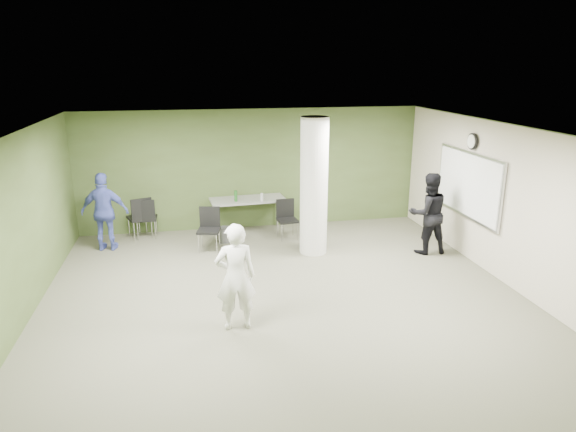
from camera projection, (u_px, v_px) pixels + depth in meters
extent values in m
plane|color=#4F4E3E|center=(284.00, 297.00, 8.67)|extent=(8.00, 8.00, 0.00)
plane|color=white|center=(283.00, 131.00, 7.87)|extent=(8.00, 8.00, 0.00)
cube|color=#3E4F25|center=(252.00, 169.00, 12.03)|extent=(8.00, 2.80, 0.02)
cube|color=#3E4F25|center=(16.00, 233.00, 7.53)|extent=(0.02, 8.00, 2.80)
cube|color=#C0B59F|center=(507.00, 205.00, 9.01)|extent=(0.02, 8.00, 2.80)
cylinder|color=silver|center=(314.00, 187.00, 10.34)|extent=(0.56, 0.56, 2.80)
cube|color=silver|center=(468.00, 184.00, 10.10)|extent=(0.04, 2.30, 1.30)
cube|color=white|center=(467.00, 184.00, 10.09)|extent=(0.02, 2.20, 1.20)
cylinder|color=black|center=(473.00, 141.00, 9.85)|extent=(0.05, 0.32, 0.32)
cylinder|color=white|center=(471.00, 141.00, 9.85)|extent=(0.02, 0.26, 0.26)
cube|color=gray|center=(248.00, 200.00, 11.75)|extent=(1.75, 0.87, 0.04)
cylinder|color=silver|center=(217.00, 223.00, 11.40)|extent=(0.04, 0.04, 0.77)
cylinder|color=silver|center=(283.00, 218.00, 11.79)|extent=(0.04, 0.04, 0.77)
cylinder|color=silver|center=(213.00, 216.00, 11.95)|extent=(0.04, 0.04, 0.77)
cylinder|color=silver|center=(277.00, 211.00, 12.34)|extent=(0.04, 0.04, 0.77)
cylinder|color=#1D521B|center=(236.00, 196.00, 11.49)|extent=(0.07, 0.07, 0.25)
cylinder|color=#B2B2B7|center=(262.00, 197.00, 11.54)|extent=(0.06, 0.06, 0.18)
cylinder|color=#4C4C4C|center=(224.00, 235.00, 11.30)|extent=(0.28, 0.28, 0.33)
cube|color=black|center=(139.00, 218.00, 11.49)|extent=(0.62, 0.62, 0.05)
cube|color=black|center=(142.00, 209.00, 11.24)|extent=(0.44, 0.21, 0.47)
cylinder|color=silver|center=(146.00, 224.00, 11.82)|extent=(0.02, 0.02, 0.45)
cylinder|color=silver|center=(129.00, 227.00, 11.61)|extent=(0.02, 0.02, 0.45)
cylinder|color=silver|center=(152.00, 229.00, 11.50)|extent=(0.02, 0.02, 0.45)
cylinder|color=silver|center=(134.00, 232.00, 11.29)|extent=(0.02, 0.02, 0.45)
cube|color=black|center=(146.00, 218.00, 11.52)|extent=(0.47, 0.47, 0.05)
cube|color=black|center=(145.00, 210.00, 11.25)|extent=(0.44, 0.05, 0.45)
cylinder|color=silver|center=(156.00, 225.00, 11.80)|extent=(0.02, 0.02, 0.43)
cylinder|color=silver|center=(139.00, 226.00, 11.73)|extent=(0.02, 0.02, 0.43)
cylinder|color=silver|center=(155.00, 230.00, 11.44)|extent=(0.02, 0.02, 0.43)
cylinder|color=silver|center=(138.00, 231.00, 11.38)|extent=(0.02, 0.02, 0.43)
cube|color=black|center=(209.00, 231.00, 10.69)|extent=(0.53, 0.53, 0.05)
cube|color=black|center=(210.00, 217.00, 10.82)|extent=(0.43, 0.13, 0.44)
cylinder|color=silver|center=(199.00, 244.00, 10.58)|extent=(0.02, 0.02, 0.42)
cylinder|color=silver|center=(217.00, 244.00, 10.58)|extent=(0.02, 0.02, 0.42)
cylinder|color=silver|center=(202.00, 238.00, 10.94)|extent=(0.02, 0.02, 0.42)
cylinder|color=silver|center=(219.00, 238.00, 10.93)|extent=(0.02, 0.02, 0.42)
cube|color=black|center=(287.00, 220.00, 11.45)|extent=(0.46, 0.46, 0.05)
cube|color=black|center=(285.00, 208.00, 11.57)|extent=(0.42, 0.07, 0.42)
cylinder|color=silver|center=(282.00, 233.00, 11.30)|extent=(0.02, 0.02, 0.40)
cylinder|color=silver|center=(297.00, 231.00, 11.39)|extent=(0.02, 0.02, 0.40)
cylinder|color=silver|center=(278.00, 228.00, 11.63)|extent=(0.02, 0.02, 0.40)
cylinder|color=silver|center=(293.00, 227.00, 11.72)|extent=(0.02, 0.02, 0.40)
imported|color=white|center=(236.00, 277.00, 7.44)|extent=(0.61, 0.41, 1.63)
imported|color=black|center=(428.00, 213.00, 10.48)|extent=(0.83, 0.65, 1.69)
imported|color=#4350A8|center=(105.00, 212.00, 10.64)|extent=(1.02, 0.55, 1.66)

